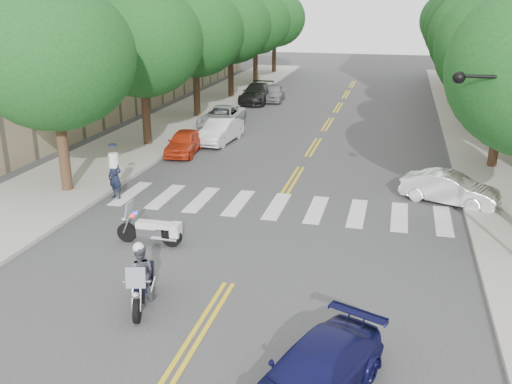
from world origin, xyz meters
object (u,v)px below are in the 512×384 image
(convertible, at_px, (450,189))
(sedan_blue, at_px, (314,375))
(officer_standing, at_px, (115,177))
(motorcycle_police, at_px, (141,277))
(motorcycle_parked, at_px, (155,230))

(convertible, bearing_deg, sedan_blue, -174.68)
(officer_standing, relative_size, sedan_blue, 0.45)
(motorcycle_police, relative_size, convertible, 0.58)
(motorcycle_police, height_order, motorcycle_parked, motorcycle_police)
(officer_standing, xyz_separation_m, sedan_blue, (9.58, -10.14, -0.32))
(motorcycle_police, relative_size, sedan_blue, 0.54)
(motorcycle_parked, height_order, officer_standing, officer_standing)
(motorcycle_parked, distance_m, convertible, 11.62)
(motorcycle_police, distance_m, officer_standing, 8.80)
(motorcycle_parked, xyz_separation_m, officer_standing, (-3.37, 3.85, 0.40))
(motorcycle_parked, bearing_deg, motorcycle_police, -162.21)
(motorcycle_police, bearing_deg, sedan_blue, 135.46)
(motorcycle_police, height_order, officer_standing, officer_standing)
(motorcycle_parked, bearing_deg, officer_standing, 40.31)
(motorcycle_police, bearing_deg, officer_standing, -75.01)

